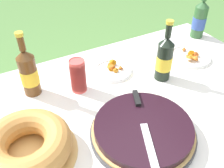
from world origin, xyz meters
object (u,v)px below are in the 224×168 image
at_px(cup_stack, 78,76).
at_px(snack_plate_right, 113,70).
at_px(cider_bottle_green, 200,19).
at_px(bundt_cake, 26,145).
at_px(berry_tart, 143,130).
at_px(cider_bottle_amber, 29,72).
at_px(snack_plate_left, 190,56).
at_px(serving_knife, 142,118).
at_px(juice_bottle_red, 164,59).

xyz_separation_m(cup_stack, snack_plate_right, (0.21, 0.05, -0.07)).
height_order(cider_bottle_green, snack_plate_right, cider_bottle_green).
distance_m(bundt_cake, cider_bottle_green, 1.24).
height_order(berry_tart, cider_bottle_amber, cider_bottle_amber).
bearing_deg(cider_bottle_green, bundt_cake, -161.67).
bearing_deg(cider_bottle_green, cider_bottle_amber, -177.29).
bearing_deg(snack_plate_left, bundt_cake, -167.73).
height_order(bundt_cake, snack_plate_right, bundt_cake).
bearing_deg(serving_knife, juice_bottle_red, 152.86).
xyz_separation_m(cup_stack, juice_bottle_red, (0.40, -0.11, 0.03)).
bearing_deg(juice_bottle_red, cider_bottle_amber, 161.46).
distance_m(juice_bottle_red, snack_plate_right, 0.27).
bearing_deg(cup_stack, snack_plate_left, -3.91).
distance_m(cider_bottle_amber, snack_plate_left, 0.87).
xyz_separation_m(juice_bottle_red, snack_plate_left, (0.26, 0.07, -0.10)).
bearing_deg(snack_plate_left, cup_stack, 176.09).
bearing_deg(snack_plate_right, cup_stack, -166.33).
bearing_deg(bundt_cake, snack_plate_left, 12.27).
height_order(serving_knife, cider_bottle_green, cider_bottle_green).
relative_size(berry_tart, cider_bottle_green, 1.31).
relative_size(bundt_cake, snack_plate_left, 1.51).
bearing_deg(cider_bottle_green, serving_knife, -147.37).
xyz_separation_m(serving_knife, snack_plate_right, (0.09, 0.40, -0.05)).
distance_m(bundt_cake, juice_bottle_red, 0.72).
bearing_deg(cider_bottle_amber, bundt_cake, -107.49).
xyz_separation_m(cider_bottle_green, cider_bottle_amber, (-1.07, -0.05, -0.00)).
bearing_deg(cup_stack, snack_plate_right, 13.67).
distance_m(cider_bottle_amber, snack_plate_right, 0.42).
relative_size(serving_knife, bundt_cake, 1.01).
height_order(bundt_cake, juice_bottle_red, juice_bottle_red).
bearing_deg(cup_stack, berry_tart, -74.45).
distance_m(snack_plate_left, snack_plate_right, 0.46).
bearing_deg(juice_bottle_red, snack_plate_left, 15.20).
bearing_deg(snack_plate_left, cider_bottle_green, 39.70).
relative_size(cider_bottle_amber, juice_bottle_red, 1.00).
xyz_separation_m(berry_tart, cider_bottle_amber, (-0.30, 0.46, 0.09)).
xyz_separation_m(bundt_cake, cup_stack, (0.30, 0.25, 0.03)).
distance_m(cup_stack, snack_plate_right, 0.23).
bearing_deg(cider_bottle_green, berry_tart, -146.36).
xyz_separation_m(bundt_cake, juice_bottle_red, (0.70, 0.14, 0.06)).
height_order(bundt_cake, cider_bottle_green, cider_bottle_green).
relative_size(bundt_cake, juice_bottle_red, 1.14).
xyz_separation_m(snack_plate_left, snack_plate_right, (-0.45, 0.10, 0.00)).
relative_size(berry_tart, juice_bottle_red, 1.33).
bearing_deg(serving_knife, snack_plate_right, -169.90).
height_order(cider_bottle_green, juice_bottle_red, cider_bottle_green).
xyz_separation_m(cider_bottle_green, snack_plate_left, (-0.22, -0.18, -0.10)).
distance_m(cider_bottle_green, juice_bottle_red, 0.54).
height_order(cider_bottle_green, snack_plate_left, cider_bottle_green).
height_order(serving_knife, cider_bottle_amber, cider_bottle_amber).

